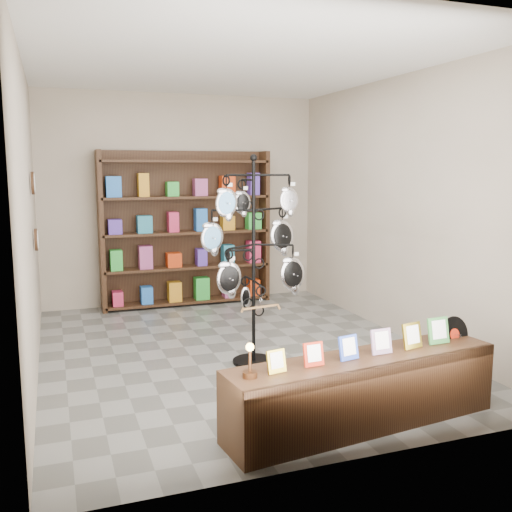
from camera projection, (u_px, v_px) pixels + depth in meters
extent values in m
plane|color=slate|center=(235.00, 350.00, 6.17)|extent=(5.00, 5.00, 0.00)
plane|color=#B1A28E|center=(182.00, 200.00, 8.27)|extent=(4.00, 0.00, 4.00)
plane|color=#B1A28E|center=(354.00, 240.00, 3.62)|extent=(4.00, 0.00, 4.00)
plane|color=#B1A28E|center=(29.00, 218.00, 5.28)|extent=(0.00, 5.00, 5.00)
plane|color=#B1A28E|center=(399.00, 208.00, 6.61)|extent=(0.00, 5.00, 5.00)
plane|color=white|center=(234.00, 63.00, 5.71)|extent=(5.00, 5.00, 0.00)
cylinder|color=black|center=(254.00, 361.00, 5.79)|extent=(0.45, 0.45, 0.03)
cylinder|color=black|center=(254.00, 264.00, 5.64)|extent=(0.04, 0.04, 2.04)
sphere|color=black|center=(254.00, 158.00, 5.48)|extent=(0.07, 0.07, 0.07)
ellipsoid|color=silver|center=(245.00, 297.00, 5.89)|extent=(0.11, 0.04, 0.21)
cube|color=#A47544|center=(261.00, 307.00, 5.42)|extent=(0.39, 0.08, 0.04)
cube|color=black|center=(364.00, 391.00, 4.34)|extent=(2.27, 0.72, 0.55)
cube|color=gold|center=(276.00, 361.00, 3.95)|extent=(0.15, 0.07, 0.16)
cube|color=#B0220E|center=(314.00, 354.00, 4.08)|extent=(0.16, 0.07, 0.17)
cube|color=#263FA5|center=(348.00, 348.00, 4.22)|extent=(0.17, 0.07, 0.18)
cube|color=#E54C33|center=(381.00, 341.00, 4.35)|extent=(0.18, 0.08, 0.19)
cube|color=gold|center=(412.00, 336.00, 4.48)|extent=(0.19, 0.08, 0.20)
cube|color=#337233|center=(438.00, 331.00, 4.61)|extent=(0.20, 0.08, 0.21)
cylinder|color=black|center=(454.00, 334.00, 4.77)|extent=(0.31, 0.11, 0.30)
cylinder|color=#B0220E|center=(455.00, 334.00, 4.76)|extent=(0.10, 0.04, 0.10)
cylinder|color=#472814|center=(250.00, 374.00, 3.87)|extent=(0.10, 0.10, 0.04)
cylinder|color=#472814|center=(250.00, 362.00, 3.85)|extent=(0.02, 0.02, 0.14)
sphere|color=#FFBF59|center=(250.00, 347.00, 3.84)|extent=(0.06, 0.06, 0.06)
cube|color=black|center=(184.00, 228.00, 8.27)|extent=(2.40, 0.04, 2.20)
cube|color=black|center=(101.00, 232.00, 7.73)|extent=(0.06, 0.36, 2.20)
cube|color=black|center=(264.00, 226.00, 8.52)|extent=(0.06, 0.36, 2.20)
cube|color=black|center=(188.00, 301.00, 8.29)|extent=(2.36, 0.36, 0.04)
cube|color=black|center=(187.00, 267.00, 8.21)|extent=(2.36, 0.36, 0.03)
cube|color=black|center=(186.00, 232.00, 8.13)|extent=(2.36, 0.36, 0.04)
cube|color=black|center=(186.00, 197.00, 8.06)|extent=(2.36, 0.36, 0.04)
cube|color=black|center=(185.00, 161.00, 7.98)|extent=(2.36, 0.36, 0.04)
cylinder|color=black|center=(33.00, 183.00, 5.98)|extent=(0.03, 0.24, 0.24)
cylinder|color=black|center=(36.00, 240.00, 6.08)|extent=(0.03, 0.24, 0.24)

